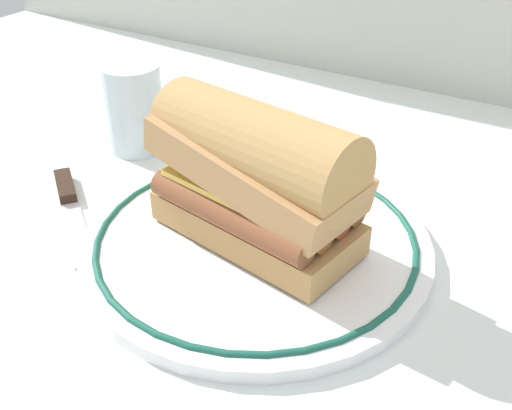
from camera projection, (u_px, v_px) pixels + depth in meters
ground_plane at (245, 235)px, 0.54m from camera, size 1.50×1.50×0.00m
plate at (256, 242)px, 0.51m from camera, size 0.30×0.30×0.01m
sausage_sandwich at (256, 174)px, 0.48m from camera, size 0.19×0.12×0.12m
drinking_glass at (135, 114)px, 0.66m from camera, size 0.06×0.06×0.10m
butter_knife at (70, 207)px, 0.57m from camera, size 0.13×0.11×0.01m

